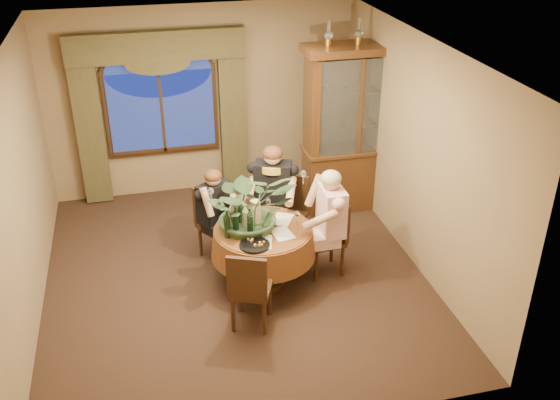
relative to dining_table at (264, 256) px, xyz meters
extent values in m
plane|color=black|center=(-0.31, 0.25, -0.38)|extent=(5.00, 5.00, 0.00)
plane|color=#8B704E|center=(-0.31, 2.75, 1.02)|extent=(4.50, 0.00, 4.50)
plane|color=#8B704E|center=(1.94, 0.25, 1.02)|extent=(0.00, 5.00, 5.00)
plane|color=white|center=(-0.31, 0.25, 2.42)|extent=(5.00, 5.00, 0.00)
cube|color=#443F20|center=(-1.94, 2.63, 0.80)|extent=(0.38, 0.14, 2.32)
cube|color=#443F20|center=(0.12, 2.63, 0.80)|extent=(0.38, 0.14, 2.32)
cylinder|color=maroon|center=(0.00, 0.00, 0.00)|extent=(1.28, 1.28, 0.75)
cube|color=#3E2413|center=(1.66, 1.64, 0.82)|extent=(1.47, 0.58, 2.38)
cube|color=black|center=(0.77, 0.06, 0.10)|extent=(0.45, 0.45, 0.96)
cube|color=black|center=(0.48, 0.70, 0.10)|extent=(0.58, 0.58, 0.96)
cube|color=black|center=(-0.43, 0.72, 0.10)|extent=(0.58, 0.58, 0.96)
cube|color=black|center=(-0.29, -0.71, 0.10)|extent=(0.55, 0.55, 0.96)
imported|color=#335130|center=(-0.12, 0.10, 1.01)|extent=(1.01, 1.13, 0.88)
imported|color=#495930|center=(0.02, -0.02, 0.40)|extent=(0.14, 0.14, 0.04)
cylinder|color=black|center=(-0.17, -0.34, 0.39)|extent=(0.34, 0.34, 0.02)
cylinder|color=tan|center=(-0.35, 0.10, 0.54)|extent=(0.07, 0.07, 0.33)
cylinder|color=black|center=(-0.23, 0.16, 0.54)|extent=(0.07, 0.07, 0.33)
cylinder|color=tan|center=(-0.20, 0.02, 0.54)|extent=(0.07, 0.07, 0.33)
cylinder|color=black|center=(-0.32, -0.01, 0.54)|extent=(0.07, 0.07, 0.33)
cylinder|color=black|center=(-0.43, -0.09, 0.54)|extent=(0.07, 0.07, 0.33)
cylinder|color=black|center=(-0.16, -0.08, 0.54)|extent=(0.07, 0.07, 0.33)
cube|color=white|center=(0.19, -0.17, 0.38)|extent=(0.26, 0.33, 0.00)
cube|color=white|center=(0.27, 0.16, 0.38)|extent=(0.33, 0.36, 0.00)
cube|color=white|center=(-0.07, -0.28, 0.38)|extent=(0.28, 0.34, 0.00)
camera|label=1|loc=(-1.28, -6.06, 4.03)|focal=40.00mm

